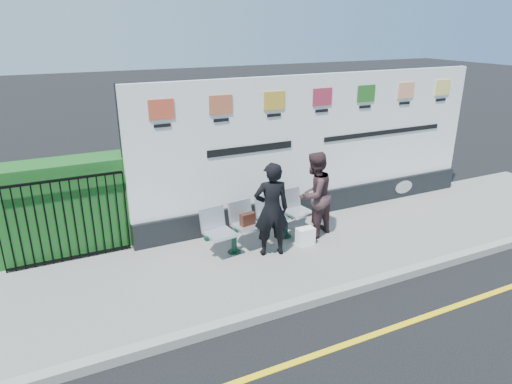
% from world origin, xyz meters
% --- Properties ---
extents(ground, '(80.00, 80.00, 0.00)m').
position_xyz_m(ground, '(0.00, 0.00, 0.00)').
color(ground, black).
extents(pavement, '(14.00, 3.00, 0.12)m').
position_xyz_m(pavement, '(0.00, 2.50, 0.06)').
color(pavement, slate).
rests_on(pavement, ground).
extents(kerb, '(14.00, 0.18, 0.14)m').
position_xyz_m(kerb, '(0.00, 1.00, 0.07)').
color(kerb, gray).
rests_on(kerb, ground).
extents(yellow_line, '(14.00, 0.10, 0.01)m').
position_xyz_m(yellow_line, '(0.00, 0.00, 0.00)').
color(yellow_line, yellow).
rests_on(yellow_line, ground).
extents(billboard, '(8.00, 0.30, 3.00)m').
position_xyz_m(billboard, '(0.50, 3.85, 1.42)').
color(billboard, black).
rests_on(billboard, pavement).
extents(hedge, '(2.35, 0.70, 1.70)m').
position_xyz_m(hedge, '(-4.58, 4.30, 0.97)').
color(hedge, '#18521B').
rests_on(hedge, pavement).
extents(railing, '(2.05, 0.06, 1.54)m').
position_xyz_m(railing, '(-4.58, 3.85, 0.89)').
color(railing, black).
rests_on(railing, pavement).
extents(bench, '(2.30, 0.89, 0.48)m').
position_xyz_m(bench, '(-1.28, 2.96, 0.36)').
color(bench, silver).
rests_on(bench, pavement).
extents(woman_left, '(0.71, 0.56, 1.73)m').
position_xyz_m(woman_left, '(-1.27, 2.55, 0.98)').
color(woman_left, black).
rests_on(woman_left, pavement).
extents(woman_right, '(1.00, 0.90, 1.70)m').
position_xyz_m(woman_right, '(-0.17, 2.88, 0.97)').
color(woman_right, '#3A2628').
rests_on(woman_right, pavement).
extents(handbag_brown, '(0.30, 0.17, 0.22)m').
position_xyz_m(handbag_brown, '(-1.57, 2.92, 0.71)').
color(handbag_brown, black).
rests_on(handbag_brown, bench).
extents(carrier_bag_white, '(0.33, 0.20, 0.33)m').
position_xyz_m(carrier_bag_white, '(-0.52, 2.59, 0.29)').
color(carrier_bag_white, white).
rests_on(carrier_bag_white, pavement).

